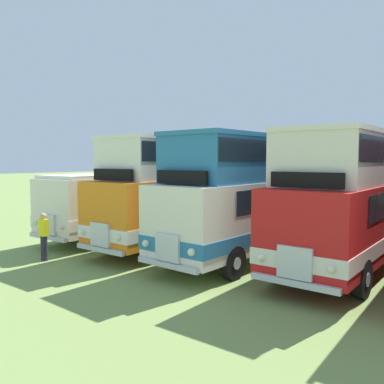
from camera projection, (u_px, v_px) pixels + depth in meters
name	position (u px, v px, depth m)	size (l,w,h in m)	color
ground_plane	(306.00, 258.00, 14.81)	(200.00, 200.00, 0.00)	#7A934C
bus_first_in_row	(147.00, 197.00, 20.08)	(2.96, 11.30, 2.99)	silver
bus_second_in_row	(201.00, 185.00, 17.97)	(2.81, 11.41, 4.49)	orange
bus_third_in_row	(265.00, 189.00, 15.60)	(2.78, 10.86, 4.49)	silver
bus_fourth_in_row	(359.00, 193.00, 13.89)	(2.74, 10.53, 4.49)	red
marshal_person	(44.00, 236.00, 14.35)	(0.36, 0.24, 1.73)	#23232D
rope_fence_line	(376.00, 214.00, 22.14)	(22.95, 0.08, 1.05)	#8C704C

